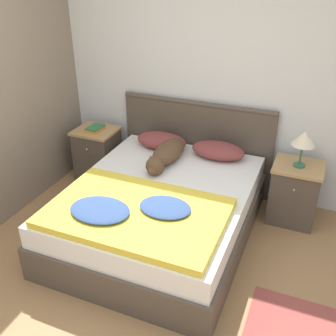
# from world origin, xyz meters

# --- Properties ---
(ground_plane) EXTENTS (16.00, 16.00, 0.00)m
(ground_plane) POSITION_xyz_m (0.00, 0.00, 0.00)
(ground_plane) COLOR #997047
(wall_back) EXTENTS (9.00, 0.06, 2.55)m
(wall_back) POSITION_xyz_m (0.00, 2.13, 1.27)
(wall_back) COLOR silver
(wall_back) RESTS_ON ground_plane
(wall_side_left) EXTENTS (0.06, 3.10, 2.55)m
(wall_side_left) POSITION_xyz_m (-1.58, 1.05, 1.27)
(wall_side_left) COLOR gray
(wall_side_left) RESTS_ON ground_plane
(bed) EXTENTS (1.60, 1.96, 0.52)m
(bed) POSITION_xyz_m (-0.04, 1.05, 0.26)
(bed) COLOR #4C4238
(bed) RESTS_ON ground_plane
(headboard) EXTENTS (1.68, 0.06, 1.01)m
(headboard) POSITION_xyz_m (-0.04, 2.06, 0.53)
(headboard) COLOR #4C4238
(headboard) RESTS_ON ground_plane
(nightstand_left) EXTENTS (0.46, 0.43, 0.61)m
(nightstand_left) POSITION_xyz_m (-1.15, 1.79, 0.31)
(nightstand_left) COLOR #4C4238
(nightstand_left) RESTS_ON ground_plane
(nightstand_right) EXTENTS (0.46, 0.43, 0.61)m
(nightstand_right) POSITION_xyz_m (1.08, 1.79, 0.31)
(nightstand_right) COLOR #4C4238
(nightstand_right) RESTS_ON ground_plane
(pillow_left) EXTENTS (0.55, 0.32, 0.16)m
(pillow_left) POSITION_xyz_m (-0.35, 1.82, 0.60)
(pillow_left) COLOR brown
(pillow_left) RESTS_ON bed
(pillow_right) EXTENTS (0.55, 0.32, 0.16)m
(pillow_right) POSITION_xyz_m (0.27, 1.82, 0.60)
(pillow_right) COLOR brown
(pillow_right) RESTS_ON bed
(quilt) EXTENTS (1.40, 0.93, 0.11)m
(quilt) POSITION_xyz_m (-0.05, 0.58, 0.56)
(quilt) COLOR yellow
(quilt) RESTS_ON bed
(dog) EXTENTS (0.25, 0.83, 0.19)m
(dog) POSITION_xyz_m (-0.18, 1.54, 0.61)
(dog) COLOR brown
(dog) RESTS_ON bed
(book_stack) EXTENTS (0.18, 0.22, 0.05)m
(book_stack) POSITION_xyz_m (-1.15, 1.77, 0.63)
(book_stack) COLOR orange
(book_stack) RESTS_ON nightstand_left
(table_lamp) EXTENTS (0.22, 0.22, 0.35)m
(table_lamp) POSITION_xyz_m (1.08, 1.78, 0.88)
(table_lamp) COLOR #336B4C
(table_lamp) RESTS_ON nightstand_right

